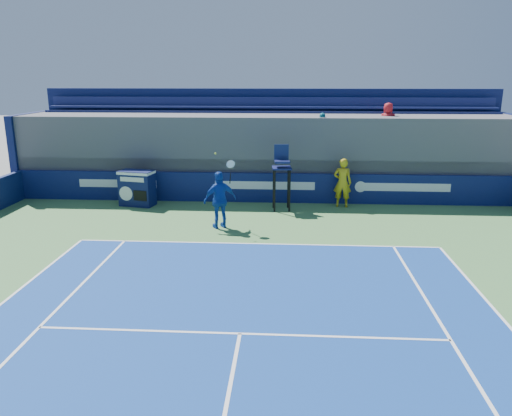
# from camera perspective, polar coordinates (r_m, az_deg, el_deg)

# --- Properties ---
(ball_person) EXTENTS (0.77, 0.57, 1.91)m
(ball_person) POSITION_cam_1_polar(r_m,az_deg,el_deg) (19.60, 9.85, 2.88)
(ball_person) COLOR gold
(ball_person) RESTS_ON apron
(back_hoarding) EXTENTS (20.40, 0.21, 1.20)m
(back_hoarding) POSITION_cam_1_polar(r_m,az_deg,el_deg) (20.11, 1.01, 2.33)
(back_hoarding) COLOR #0D174D
(back_hoarding) RESTS_ON ground
(match_clock) EXTENTS (1.44, 0.97, 1.40)m
(match_clock) POSITION_cam_1_polar(r_m,az_deg,el_deg) (20.11, -13.44, 2.33)
(match_clock) COLOR #0D1545
(match_clock) RESTS_ON ground
(umpire_chair) EXTENTS (0.76, 0.76, 2.48)m
(umpire_chair) POSITION_cam_1_polar(r_m,az_deg,el_deg) (18.81, 2.95, 4.31)
(umpire_chair) COLOR black
(umpire_chair) RESTS_ON ground
(tennis_player) EXTENTS (1.22, 0.93, 2.57)m
(tennis_player) POSITION_cam_1_polar(r_m,az_deg,el_deg) (16.64, -4.13, 0.94)
(tennis_player) COLOR #133E9F
(tennis_player) RESTS_ON apron
(stadium_seating) EXTENTS (21.00, 4.05, 4.40)m
(stadium_seating) POSITION_cam_1_polar(r_m,az_deg,el_deg) (21.90, 1.28, 6.65)
(stadium_seating) COLOR #515156
(stadium_seating) RESTS_ON ground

